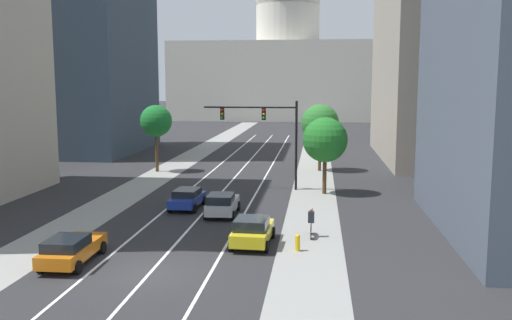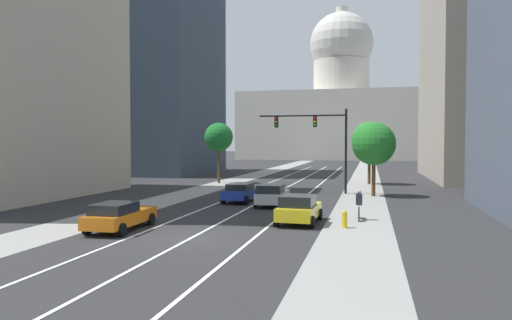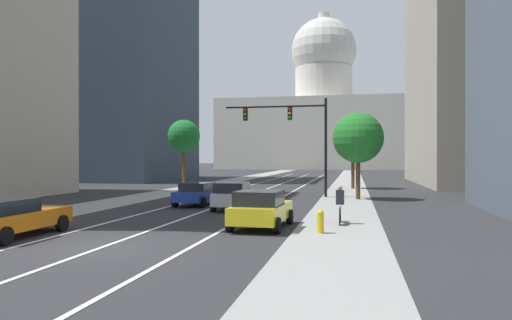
{
  "view_description": "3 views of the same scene",
  "coord_description": "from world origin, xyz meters",
  "views": [
    {
      "loc": [
        7.75,
        -24.49,
        8.86
      ],
      "look_at": [
        2.11,
        26.19,
        1.82
      ],
      "focal_mm": 39.46,
      "sensor_mm": 36.0,
      "label": 1
    },
    {
      "loc": [
        8.01,
        -20.53,
        4.38
      ],
      "look_at": [
        -1.18,
        17.85,
        3.01
      ],
      "focal_mm": 33.54,
      "sensor_mm": 36.0,
      "label": 2
    },
    {
      "loc": [
        8.01,
        -13.92,
        2.91
      ],
      "look_at": [
        -1.12,
        30.04,
        2.73
      ],
      "focal_mm": 33.14,
      "sensor_mm": 36.0,
      "label": 3
    }
  ],
  "objects": [
    {
      "name": "office_tower_far_left",
      "position": [
        -22.3,
        44.99,
        16.28
      ],
      "size": [
        14.86,
        19.94,
        32.48
      ],
      "color": "#334251",
      "rests_on": "ground"
    },
    {
      "name": "ground_plane",
      "position": [
        0.0,
        40.0,
        0.0
      ],
      "size": [
        400.0,
        400.0,
        0.0
      ],
      "primitive_type": "plane",
      "color": "#2B2B2D"
    },
    {
      "name": "sidewalk_left",
      "position": [
        -7.43,
        35.0,
        0.01
      ],
      "size": [
        3.55,
        130.0,
        0.01
      ],
      "primitive_type": "cube",
      "color": "gray",
      "rests_on": "ground"
    },
    {
      "name": "lane_stripe_center",
      "position": [
        0.0,
        25.0,
        0.01
      ],
      "size": [
        0.16,
        90.0,
        0.01
      ],
      "primitive_type": "cube",
      "color": "white",
      "rests_on": "ground"
    },
    {
      "name": "car_orange",
      "position": [
        -4.24,
        1.09,
        0.76
      ],
      "size": [
        2.1,
        4.74,
        1.45
      ],
      "rotation": [
        0.0,
        0.0,
        1.59
      ],
      "color": "orange",
      "rests_on": "ground"
    },
    {
      "name": "car_silver",
      "position": [
        1.42,
        11.88,
        0.81
      ],
      "size": [
        2.06,
        4.27,
        1.57
      ],
      "rotation": [
        0.0,
        0.0,
        1.59
      ],
      "color": "#B2B5BA",
      "rests_on": "ground"
    },
    {
      "name": "cyclist",
      "position": [
        7.41,
        7.27,
        0.85
      ],
      "size": [
        0.36,
        1.7,
        1.72
      ],
      "rotation": [
        0.0,
        0.0,
        1.58
      ],
      "color": "black",
      "rests_on": "ground"
    },
    {
      "name": "fire_hydrant",
      "position": [
        6.75,
        4.43,
        0.46
      ],
      "size": [
        0.26,
        0.35,
        0.91
      ],
      "color": "yellow",
      "rests_on": "ground"
    },
    {
      "name": "street_tree_mid_right",
      "position": [
        7.92,
        32.07,
        4.81
      ],
      "size": [
        3.77,
        3.77,
        6.71
      ],
      "color": "#51381E",
      "rests_on": "ground"
    },
    {
      "name": "car_blue",
      "position": [
        -1.41,
        13.74,
        0.75
      ],
      "size": [
        2.12,
        4.08,
        1.39
      ],
      "rotation": [
        0.0,
        0.0,
        1.53
      ],
      "color": "#1E389E",
      "rests_on": "ground"
    },
    {
      "name": "street_tree_near_right",
      "position": [
        8.3,
        20.18,
        4.34
      ],
      "size": [
        3.58,
        3.58,
        6.14
      ],
      "color": "#51381E",
      "rests_on": "ground"
    },
    {
      "name": "capitol_building",
      "position": [
        0.0,
        114.54,
        13.9
      ],
      "size": [
        54.68,
        23.95,
        41.95
      ],
      "color": "beige",
      "rests_on": "ground"
    },
    {
      "name": "sidewalk_right",
      "position": [
        7.43,
        35.0,
        0.01
      ],
      "size": [
        3.55,
        130.0,
        0.01
      ],
      "primitive_type": "cube",
      "color": "gray",
      "rests_on": "ground"
    },
    {
      "name": "traffic_signal_mast",
      "position": [
        3.63,
        21.54,
        5.26
      ],
      "size": [
        7.78,
        0.39,
        7.38
      ],
      "color": "black",
      "rests_on": "ground"
    },
    {
      "name": "lane_stripe_left",
      "position": [
        -2.83,
        25.0,
        0.01
      ],
      "size": [
        0.16,
        90.0,
        0.01
      ],
      "primitive_type": "cube",
      "color": "white",
      "rests_on": "ground"
    },
    {
      "name": "street_tree_mid_left",
      "position": [
        -8.28,
        29.78,
        5.04
      ],
      "size": [
        3.16,
        3.16,
        6.66
      ],
      "color": "#51381E",
      "rests_on": "ground"
    },
    {
      "name": "lane_stripe_right",
      "position": [
        2.83,
        25.0,
        0.01
      ],
      "size": [
        0.16,
        90.0,
        0.01
      ],
      "primitive_type": "cube",
      "color": "white",
      "rests_on": "ground"
    },
    {
      "name": "car_yellow",
      "position": [
        4.24,
        5.28,
        0.81
      ],
      "size": [
        2.24,
        4.24,
        1.57
      ],
      "rotation": [
        0.0,
        0.0,
        1.53
      ],
      "color": "yellow",
      "rests_on": "ground"
    }
  ]
}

